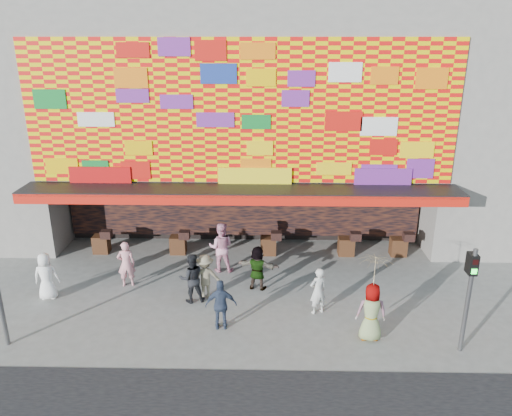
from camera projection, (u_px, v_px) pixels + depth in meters
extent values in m
plane|color=slate|center=(235.00, 317.00, 15.07)|extent=(90.00, 90.00, 0.00)
cube|color=gray|center=(245.00, 74.00, 20.44)|extent=(15.00, 8.00, 7.00)
cube|color=black|center=(247.00, 184.00, 23.05)|extent=(15.00, 6.00, 3.00)
cube|color=gray|center=(56.00, 212.00, 19.44)|extent=(0.40, 2.00, 3.00)
cube|color=gray|center=(432.00, 215.00, 19.13)|extent=(0.40, 2.00, 3.00)
cube|color=black|center=(240.00, 189.00, 17.27)|extent=(15.20, 1.60, 0.12)
cube|color=red|center=(239.00, 201.00, 16.59)|extent=(15.20, 0.04, 0.35)
cube|color=#EDD400|center=(240.00, 113.00, 16.95)|extent=(14.80, 0.08, 4.90)
cube|color=black|center=(244.00, 205.00, 20.07)|extent=(14.00, 0.25, 2.50)
cylinder|color=#59595B|center=(468.00, 301.00, 13.03)|extent=(0.12, 0.12, 3.00)
cube|color=black|center=(473.00, 265.00, 12.68)|extent=(0.22, 0.18, 0.55)
cube|color=black|center=(476.00, 262.00, 12.55)|extent=(0.14, 0.02, 0.14)
cube|color=#19E533|center=(474.00, 272.00, 12.63)|extent=(0.14, 0.02, 0.14)
imported|color=white|center=(46.00, 276.00, 15.92)|extent=(0.84, 0.61, 1.57)
imported|color=pink|center=(126.00, 264.00, 16.72)|extent=(0.65, 0.50, 1.61)
imported|color=black|center=(192.00, 278.00, 15.73)|extent=(0.92, 0.80, 1.63)
imported|color=gray|center=(205.00, 276.00, 15.97)|extent=(1.07, 0.77, 1.50)
imported|color=#323F58|center=(221.00, 305.00, 14.28)|extent=(0.93, 0.45, 1.54)
imported|color=gray|center=(257.00, 268.00, 16.52)|extent=(1.48, 0.76, 1.52)
imported|color=gray|center=(371.00, 312.00, 13.76)|extent=(0.85, 0.57, 1.70)
imported|color=beige|center=(318.00, 291.00, 15.09)|extent=(0.65, 0.56, 1.50)
imported|color=pink|center=(221.00, 247.00, 17.74)|extent=(0.91, 0.72, 1.83)
imported|color=beige|center=(375.00, 271.00, 13.33)|extent=(0.97, 0.99, 0.85)
cylinder|color=#4C3326|center=(372.00, 299.00, 13.62)|extent=(0.02, 0.02, 1.00)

